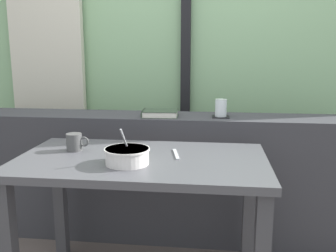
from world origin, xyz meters
TOP-DOWN VIEW (x-y plane):
  - outdoor_backdrop at (0.00, 1.19)m, footprint 4.80×0.08m
  - curtain_left_panel at (-1.00, 1.09)m, footprint 0.56×0.06m
  - window_divider_post at (0.04, 1.12)m, footprint 0.07×0.05m
  - dark_console_ledge at (0.00, 0.55)m, footprint 2.80×0.32m
  - breakfast_table at (-0.07, -0.05)m, footprint 1.15×0.65m
  - coaster_square at (0.30, 0.53)m, footprint 0.10×0.10m
  - juice_glass at (0.30, 0.53)m, footprint 0.07×0.07m
  - closed_book at (-0.06, 0.51)m, footprint 0.22×0.17m
  - soup_bowl at (-0.11, -0.15)m, footprint 0.20×0.20m
  - fork_utensil at (0.08, 0.01)m, footprint 0.05×0.17m
  - ceramic_mug at (-0.42, 0.03)m, footprint 0.11×0.08m

SIDE VIEW (x-z plane):
  - dark_console_ledge at x=0.00m, z-range 0.00..0.79m
  - breakfast_table at x=-0.07m, z-range 0.24..0.93m
  - fork_utensil at x=0.08m, z-range 0.69..0.70m
  - soup_bowl at x=-0.11m, z-range 0.65..0.81m
  - ceramic_mug at x=-0.42m, z-range 0.69..0.78m
  - coaster_square at x=0.30m, z-range 0.79..0.79m
  - closed_book at x=-0.06m, z-range 0.79..0.82m
  - juice_glass at x=0.30m, z-range 0.79..0.89m
  - curtain_left_panel at x=-1.00m, z-range 0.00..2.50m
  - window_divider_post at x=0.04m, z-range 0.00..2.60m
  - outdoor_backdrop at x=0.00m, z-range 0.00..2.80m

